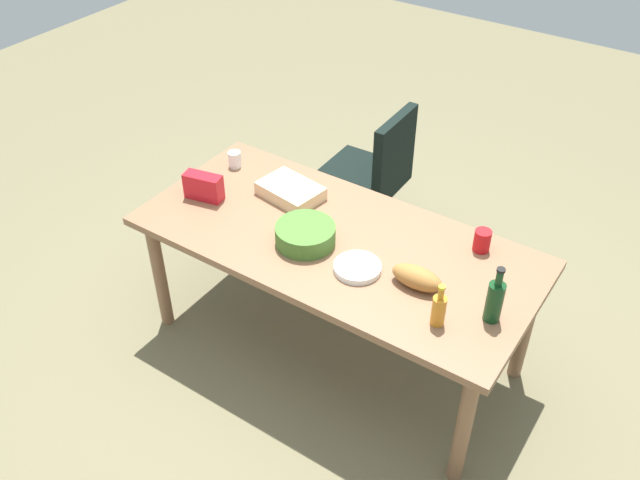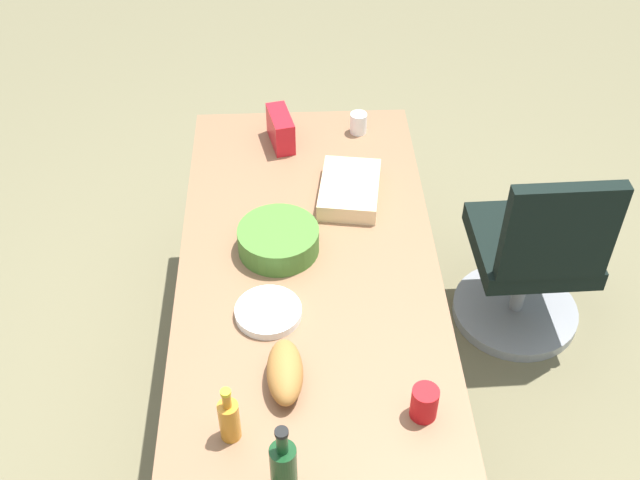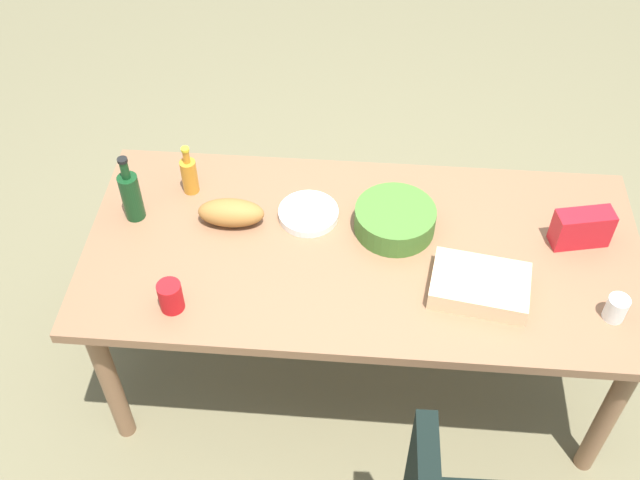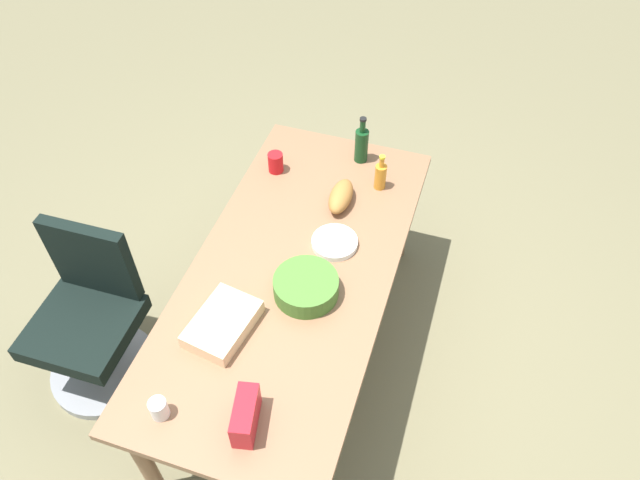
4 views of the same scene
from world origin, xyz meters
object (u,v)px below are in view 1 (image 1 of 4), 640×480
object	(u,v)px
wine_bottle	(495,300)
paper_plate_stack	(357,268)
red_solo_cup	(482,241)
salad_bowl	(305,235)
office_chair	(367,190)
bread_loaf	(417,278)
paper_cup	(235,159)
dressing_bottle	(439,309)
sheet_cake	(291,191)
chip_bag_red	(204,187)
conference_table	(336,252)

from	to	relation	value
wine_bottle	paper_plate_stack	world-z (taller)	wine_bottle
red_solo_cup	salad_bowl	bearing A→B (deg)	-150.03
office_chair	bread_loaf	xyz separation A→B (m)	(0.85, -1.03, 0.44)
paper_cup	salad_bowl	xyz separation A→B (m)	(0.72, -0.34, 0.00)
red_solo_cup	dressing_bottle	bearing A→B (deg)	-85.27
red_solo_cup	paper_plate_stack	distance (m)	0.61
salad_bowl	sheet_cake	world-z (taller)	salad_bowl
salad_bowl	dressing_bottle	distance (m)	0.78
office_chair	bread_loaf	size ratio (longest dim) A/B	3.85
wine_bottle	chip_bag_red	bearing A→B (deg)	179.87
red_solo_cup	paper_cup	xyz separation A→B (m)	(-1.44, -0.07, -0.01)
conference_table	chip_bag_red	size ratio (longest dim) A/B	9.84
paper_cup	sheet_cake	size ratio (longest dim) A/B	0.28
red_solo_cup	salad_bowl	world-z (taller)	red_solo_cup
wine_bottle	paper_plate_stack	xyz separation A→B (m)	(-0.63, -0.05, -0.09)
conference_table	chip_bag_red	bearing A→B (deg)	-173.17
conference_table	salad_bowl	xyz separation A→B (m)	(-0.11, -0.10, 0.13)
paper_cup	chip_bag_red	size ratio (longest dim) A/B	0.45
conference_table	wine_bottle	distance (m)	0.86
wine_bottle	paper_cup	bearing A→B (deg)	168.67
conference_table	bread_loaf	size ratio (longest dim) A/B	8.20
paper_cup	dressing_bottle	xyz separation A→B (m)	(1.48, -0.48, 0.03)
office_chair	dressing_bottle	bearing A→B (deg)	-49.14
bread_loaf	paper_plate_stack	distance (m)	0.28
paper_cup	sheet_cake	bearing A→B (deg)	-9.07
salad_bowl	paper_cup	bearing A→B (deg)	154.40
office_chair	wine_bottle	bearing A→B (deg)	-40.73
paper_cup	chip_bag_red	world-z (taller)	chip_bag_red
paper_cup	red_solo_cup	bearing A→B (deg)	2.93
bread_loaf	chip_bag_red	bearing A→B (deg)	-179.89
conference_table	chip_bag_red	distance (m)	0.78
salad_bowl	paper_plate_stack	distance (m)	0.32
wine_bottle	paper_plate_stack	size ratio (longest dim) A/B	1.25
red_solo_cup	paper_plate_stack	bearing A→B (deg)	-132.03
chip_bag_red	dressing_bottle	world-z (taller)	dressing_bottle
chip_bag_red	wine_bottle	size ratio (longest dim) A/B	0.72
chip_bag_red	sheet_cake	xyz separation A→B (m)	(0.37, 0.26, -0.04)
conference_table	bread_loaf	bearing A→B (deg)	-10.43
chip_bag_red	paper_cup	bearing A→B (deg)	101.18
paper_plate_stack	dressing_bottle	bearing A→B (deg)	-13.00
chip_bag_red	paper_plate_stack	world-z (taller)	chip_bag_red
paper_plate_stack	wine_bottle	bearing A→B (deg)	4.18
chip_bag_red	bread_loaf	bearing A→B (deg)	0.11
chip_bag_red	conference_table	bearing A→B (deg)	6.83
office_chair	paper_plate_stack	distance (m)	1.29
bread_loaf	wine_bottle	world-z (taller)	wine_bottle
chip_bag_red	salad_bowl	size ratio (longest dim) A/B	0.69
paper_cup	bread_loaf	bearing A→B (deg)	-14.07
conference_table	salad_bowl	bearing A→B (deg)	-135.80
paper_cup	dressing_bottle	size ratio (longest dim) A/B	0.43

